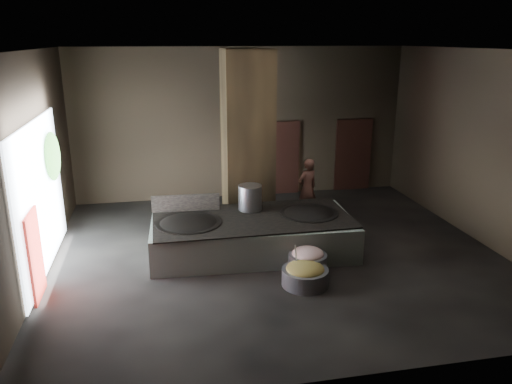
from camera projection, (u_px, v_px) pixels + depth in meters
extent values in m
cube|color=black|center=(276.00, 255.00, 11.50)|extent=(10.00, 9.00, 0.10)
cube|color=black|center=(278.00, 47.00, 10.13)|extent=(10.00, 9.00, 0.10)
cube|color=black|center=(242.00, 124.00, 15.08)|extent=(10.00, 0.10, 4.50)
cube|color=black|center=(358.00, 235.00, 6.55)|extent=(10.00, 0.10, 4.50)
cube|color=black|center=(29.00, 169.00, 9.87)|extent=(0.10, 9.00, 4.50)
cube|color=black|center=(485.00, 148.00, 11.76)|extent=(0.10, 9.00, 4.50)
cube|color=black|center=(248.00, 141.00, 12.54)|extent=(1.20, 1.20, 4.50)
cube|color=#A8BBAA|center=(252.00, 235.00, 11.45)|extent=(4.65, 2.40, 0.79)
cube|color=black|center=(252.00, 218.00, 11.32)|extent=(4.45, 2.14, 0.03)
ellipsoid|color=black|center=(188.00, 226.00, 11.02)|extent=(1.43, 1.43, 0.40)
cylinder|color=black|center=(188.00, 223.00, 11.00)|extent=(1.46, 1.46, 0.05)
ellipsoid|color=black|center=(309.00, 216.00, 11.64)|extent=(1.34, 1.34, 0.38)
cylinder|color=black|center=(309.00, 213.00, 11.62)|extent=(1.36, 1.36, 0.05)
cylinder|color=gray|center=(250.00, 198.00, 11.75)|extent=(0.55, 0.55, 0.59)
cube|color=black|center=(186.00, 203.00, 11.69)|extent=(1.58, 0.14, 0.40)
imported|color=#93594B|center=(307.00, 188.00, 13.55)|extent=(0.70, 0.58, 1.64)
cylinder|color=slate|center=(305.00, 277.00, 9.94)|extent=(0.94, 0.94, 0.34)
ellipsoid|color=olive|center=(305.00, 269.00, 9.89)|extent=(0.77, 0.77, 0.24)
cylinder|color=gray|center=(296.00, 257.00, 9.94)|extent=(0.18, 0.35, 0.66)
cylinder|color=slate|center=(308.00, 264.00, 10.40)|extent=(0.88, 0.88, 0.44)
ellipsoid|color=tan|center=(308.00, 254.00, 10.34)|extent=(0.66, 0.66, 0.25)
cube|color=black|center=(280.00, 159.00, 15.55)|extent=(1.18, 0.08, 2.38)
cube|color=#8C6647|center=(286.00, 161.00, 15.62)|extent=(0.82, 0.04, 1.95)
cube|color=black|center=(353.00, 156.00, 16.00)|extent=(1.18, 0.08, 2.38)
cube|color=#8C6647|center=(348.00, 158.00, 15.97)|extent=(0.85, 0.04, 2.00)
cube|color=white|center=(41.00, 197.00, 10.27)|extent=(0.04, 4.20, 3.10)
cube|color=maroon|center=(35.00, 256.00, 9.29)|extent=(0.05, 0.90, 1.70)
ellipsoid|color=#194714|center=(52.00, 156.00, 11.14)|extent=(0.28, 1.10, 1.10)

